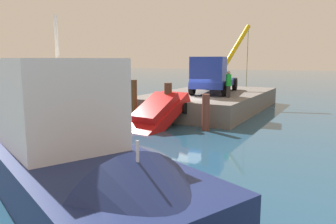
% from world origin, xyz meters
% --- Properties ---
extents(ground, '(200.00, 200.00, 0.00)m').
position_xyz_m(ground, '(0.00, 0.00, 0.00)').
color(ground, navy).
extents(dock, '(12.65, 7.14, 1.32)m').
position_xyz_m(dock, '(-4.31, 0.00, 0.66)').
color(dock, slate).
rests_on(dock, ground).
extents(crane_truck, '(8.98, 3.42, 5.36)m').
position_xyz_m(crane_truck, '(-3.50, 0.48, 2.61)').
color(crane_truck, navy).
rests_on(crane_truck, dock).
extents(dock_worker, '(0.34, 0.34, 1.72)m').
position_xyz_m(dock_worker, '(-1.66, 2.20, 2.20)').
color(dock_worker, '#2F2F2F').
rests_on(dock_worker, dock).
extents(salvaged_car, '(4.47, 2.60, 2.78)m').
position_xyz_m(salvaged_car, '(3.42, -0.27, 0.70)').
color(salvaged_car, red).
rests_on(salvaged_car, ground).
extents(moored_yacht, '(8.32, 12.80, 6.54)m').
position_xyz_m(moored_yacht, '(12.90, 3.50, 0.59)').
color(moored_yacht, navy).
rests_on(moored_yacht, ground).
extents(piling_near, '(0.37, 0.37, 2.56)m').
position_xyz_m(piling_near, '(2.52, -2.32, 1.28)').
color(piling_near, '#4F3D22').
rests_on(piling_near, ground).
extents(piling_mid, '(0.44, 0.44, 2.45)m').
position_xyz_m(piling_mid, '(2.48, -0.00, 1.23)').
color(piling_mid, brown).
rests_on(piling_mid, ground).
extents(piling_far, '(0.41, 0.41, 1.96)m').
position_xyz_m(piling_far, '(2.71, 2.41, 0.98)').
color(piling_far, brown).
rests_on(piling_far, ground).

